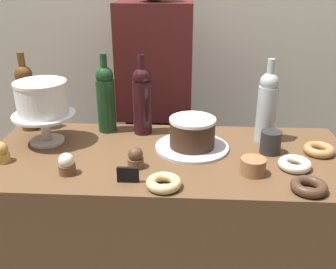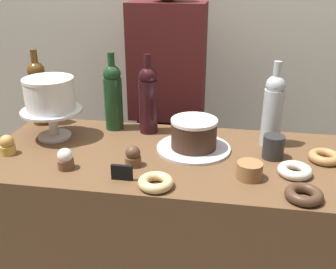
% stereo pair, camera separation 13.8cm
% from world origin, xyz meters
% --- Properties ---
extents(back_wall, '(6.00, 0.05, 2.60)m').
position_xyz_m(back_wall, '(0.00, 0.87, 1.30)').
color(back_wall, beige).
rests_on(back_wall, ground_plane).
extents(display_counter, '(1.34, 0.59, 0.91)m').
position_xyz_m(display_counter, '(0.00, 0.00, 0.45)').
color(display_counter, brown).
rests_on(display_counter, ground_plane).
extents(cake_stand_pedestal, '(0.24, 0.24, 0.12)m').
position_xyz_m(cake_stand_pedestal, '(-0.48, 0.08, 0.99)').
color(cake_stand_pedestal, silver).
rests_on(cake_stand_pedestal, display_counter).
extents(white_layer_cake, '(0.19, 0.19, 0.13)m').
position_xyz_m(white_layer_cake, '(-0.48, 0.08, 1.09)').
color(white_layer_cake, white).
rests_on(white_layer_cake, cake_stand_pedestal).
extents(silver_serving_platter, '(0.28, 0.28, 0.01)m').
position_xyz_m(silver_serving_platter, '(0.09, 0.06, 0.91)').
color(silver_serving_platter, silver).
rests_on(silver_serving_platter, display_counter).
extents(chocolate_round_cake, '(0.17, 0.17, 0.11)m').
position_xyz_m(chocolate_round_cake, '(0.09, 0.06, 0.97)').
color(chocolate_round_cake, '#3D2619').
rests_on(chocolate_round_cake, silver_serving_platter).
extents(wine_bottle_dark_red, '(0.08, 0.08, 0.33)m').
position_xyz_m(wine_bottle_dark_red, '(-0.12, 0.20, 1.05)').
color(wine_bottle_dark_red, black).
rests_on(wine_bottle_dark_red, display_counter).
extents(wine_bottle_amber, '(0.08, 0.08, 0.33)m').
position_xyz_m(wine_bottle_amber, '(-0.60, 0.23, 1.05)').
color(wine_bottle_amber, '#5B3814').
rests_on(wine_bottle_amber, display_counter).
extents(wine_bottle_green, '(0.08, 0.08, 0.33)m').
position_xyz_m(wine_bottle_green, '(-0.27, 0.22, 1.05)').
color(wine_bottle_green, '#193D1E').
rests_on(wine_bottle_green, display_counter).
extents(wine_bottle_clear, '(0.08, 0.08, 0.33)m').
position_xyz_m(wine_bottle_clear, '(0.37, 0.16, 1.05)').
color(wine_bottle_clear, '#B2BCC1').
rests_on(wine_bottle_clear, display_counter).
extents(cupcake_vanilla, '(0.06, 0.06, 0.07)m').
position_xyz_m(cupcake_vanilla, '(-0.33, -0.16, 0.94)').
color(cupcake_vanilla, brown).
rests_on(cupcake_vanilla, display_counter).
extents(cupcake_caramel, '(0.06, 0.06, 0.07)m').
position_xyz_m(cupcake_caramel, '(-0.58, -0.09, 0.94)').
color(cupcake_caramel, gold).
rests_on(cupcake_caramel, display_counter).
extents(cupcake_chocolate, '(0.06, 0.06, 0.07)m').
position_xyz_m(cupcake_chocolate, '(-0.11, -0.10, 0.94)').
color(cupcake_chocolate, brown).
rests_on(cupcake_chocolate, display_counter).
extents(donut_chocolate, '(0.11, 0.11, 0.03)m').
position_xyz_m(donut_chocolate, '(0.44, -0.23, 0.92)').
color(donut_chocolate, '#472D1E').
rests_on(donut_chocolate, display_counter).
extents(donut_sugar, '(0.11, 0.11, 0.03)m').
position_xyz_m(donut_sugar, '(0.44, -0.08, 0.92)').
color(donut_sugar, silver).
rests_on(donut_sugar, display_counter).
extents(donut_maple, '(0.11, 0.11, 0.03)m').
position_xyz_m(donut_maple, '(0.56, 0.04, 0.92)').
color(donut_maple, '#B27F47').
rests_on(donut_maple, display_counter).
extents(donut_glazed, '(0.11, 0.11, 0.03)m').
position_xyz_m(donut_glazed, '(0.00, -0.23, 0.92)').
color(donut_glazed, '#E0C17F').
rests_on(donut_glazed, display_counter).
extents(cookie_stack, '(0.08, 0.08, 0.05)m').
position_xyz_m(cookie_stack, '(0.29, -0.13, 0.93)').
color(cookie_stack, olive).
rests_on(cookie_stack, display_counter).
extents(price_sign_chalkboard, '(0.07, 0.01, 0.05)m').
position_xyz_m(price_sign_chalkboard, '(-0.12, -0.21, 0.93)').
color(price_sign_chalkboard, black).
rests_on(price_sign_chalkboard, display_counter).
extents(coffee_cup_ceramic, '(0.08, 0.08, 0.08)m').
position_xyz_m(coffee_cup_ceramic, '(0.38, 0.04, 0.95)').
color(coffee_cup_ceramic, '#282828').
rests_on(coffee_cup_ceramic, display_counter).
extents(barista_figure, '(0.36, 0.22, 1.60)m').
position_xyz_m(barista_figure, '(-0.10, 0.57, 0.84)').
color(barista_figure, black).
rests_on(barista_figure, ground_plane).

